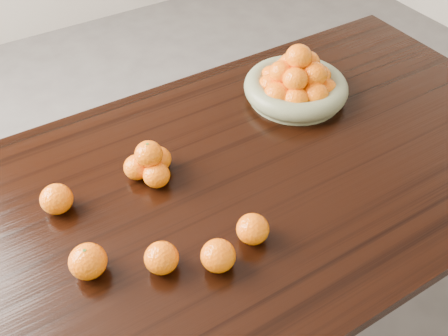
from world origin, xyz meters
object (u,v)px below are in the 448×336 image
dining_table (228,204)px  loose_orange_0 (88,261)px  fruit_bowl (297,84)px  orange_pyramid (150,164)px

dining_table → loose_orange_0: (-0.42, -0.08, 0.13)m
dining_table → fruit_bowl: bearing=28.8°
orange_pyramid → loose_orange_0: orange_pyramid is taller
loose_orange_0 → orange_pyramid: bearing=39.5°
dining_table → orange_pyramid: bearing=142.6°
dining_table → orange_pyramid: (-0.17, 0.13, 0.14)m
orange_pyramid → loose_orange_0: (-0.25, -0.21, -0.01)m
fruit_bowl → orange_pyramid: size_ratio=2.46×
dining_table → fruit_bowl: fruit_bowl is taller
fruit_bowl → orange_pyramid: bearing=-171.3°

